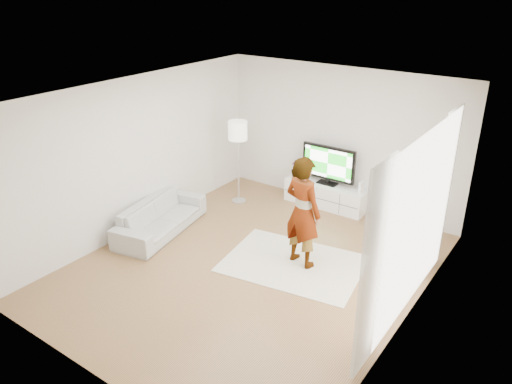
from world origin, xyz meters
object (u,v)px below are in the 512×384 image
Objects in this scene: media_console at (326,195)px; rug at (293,263)px; television at (328,164)px; sofa at (161,217)px; player at (303,212)px; floor_lamp at (238,134)px.

media_console is 0.77× the size of rug.
television is 0.56× the size of sofa.
floor_lamp is at bearing -19.28° from player.
player is 2.78m from sofa.
rug is 1.20× the size of player.
player reaches higher than media_console.
floor_lamp is at bearing -151.91° from media_console.
television is (-0.00, 0.03, 0.67)m from media_console.
rug is at bearing -91.52° from sofa.
media_console is at bearing 105.44° from rug.
floor_lamp is (-1.58, -0.87, 0.55)m from television.
sofa is (-1.94, -2.76, -0.61)m from television.
television is at bearing -60.95° from player.
floor_lamp is (-2.21, 1.45, 1.45)m from rug.
player is at bearing -71.95° from media_console.
television is at bearing 105.26° from rug.
television is 2.34m from player.
sofa is (-2.66, -0.54, -0.64)m from player.
television is 0.61× the size of player.
floor_lamp is (-1.58, -0.84, 1.21)m from media_console.
floor_lamp is (0.36, 1.89, 1.16)m from sofa.
player reaches higher than sofa.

